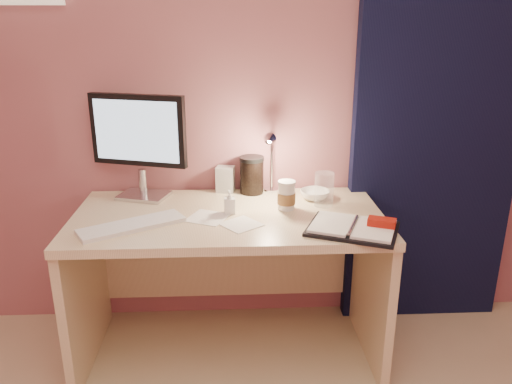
{
  "coord_description": "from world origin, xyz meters",
  "views": [
    {
      "loc": [
        0.02,
        -0.73,
        1.56
      ],
      "look_at": [
        0.12,
        1.33,
        0.85
      ],
      "focal_mm": 35.0,
      "sensor_mm": 36.0,
      "label": 1
    }
  ],
  "objects_px": {
    "planner": "(355,227)",
    "desk_lamp": "(276,156)",
    "product_box": "(225,179)",
    "monitor": "(139,137)",
    "bowl": "(315,195)",
    "clear_cup": "(324,189)",
    "desk": "(229,252)",
    "lotion_bottle": "(230,202)",
    "keyboard": "(132,225)",
    "dark_jar": "(252,177)",
    "coffee_cup": "(286,196)"
  },
  "relations": [
    {
      "from": "clear_cup",
      "to": "dark_jar",
      "type": "distance_m",
      "value": 0.39
    },
    {
      "from": "clear_cup",
      "to": "desk_lamp",
      "type": "relative_size",
      "value": 0.48
    },
    {
      "from": "planner",
      "to": "monitor",
      "type": "bearing_deg",
      "value": 177.08
    },
    {
      "from": "keyboard",
      "to": "product_box",
      "type": "distance_m",
      "value": 0.6
    },
    {
      "from": "lotion_bottle",
      "to": "bowl",
      "type": "bearing_deg",
      "value": 21.87
    },
    {
      "from": "bowl",
      "to": "clear_cup",
      "type": "bearing_deg",
      "value": -73.64
    },
    {
      "from": "planner",
      "to": "coffee_cup",
      "type": "xyz_separation_m",
      "value": [
        -0.26,
        0.27,
        0.05
      ]
    },
    {
      "from": "desk",
      "to": "bowl",
      "type": "height_order",
      "value": "bowl"
    },
    {
      "from": "desk",
      "to": "keyboard",
      "type": "xyz_separation_m",
      "value": [
        -0.41,
        -0.21,
        0.23
      ]
    },
    {
      "from": "bowl",
      "to": "product_box",
      "type": "distance_m",
      "value": 0.46
    },
    {
      "from": "keyboard",
      "to": "coffee_cup",
      "type": "relative_size",
      "value": 3.29
    },
    {
      "from": "planner",
      "to": "desk_lamp",
      "type": "bearing_deg",
      "value": 146.63
    },
    {
      "from": "keyboard",
      "to": "dark_jar",
      "type": "xyz_separation_m",
      "value": [
        0.52,
        0.43,
        0.08
      ]
    },
    {
      "from": "desk_lamp",
      "to": "planner",
      "type": "bearing_deg",
      "value": -47.02
    },
    {
      "from": "monitor",
      "to": "bowl",
      "type": "distance_m",
      "value": 0.89
    },
    {
      "from": "desk",
      "to": "monitor",
      "type": "xyz_separation_m",
      "value": [
        -0.42,
        0.17,
        0.53
      ]
    },
    {
      "from": "desk",
      "to": "dark_jar",
      "type": "bearing_deg",
      "value": 61.31
    },
    {
      "from": "product_box",
      "to": "monitor",
      "type": "bearing_deg",
      "value": -158.83
    },
    {
      "from": "keyboard",
      "to": "clear_cup",
      "type": "height_order",
      "value": "clear_cup"
    },
    {
      "from": "product_box",
      "to": "planner",
      "type": "bearing_deg",
      "value": -32.79
    },
    {
      "from": "clear_cup",
      "to": "lotion_bottle",
      "type": "bearing_deg",
      "value": -169.95
    },
    {
      "from": "monitor",
      "to": "lotion_bottle",
      "type": "relative_size",
      "value": 4.74
    },
    {
      "from": "product_box",
      "to": "desk_lamp",
      "type": "height_order",
      "value": "desk_lamp"
    },
    {
      "from": "desk",
      "to": "monitor",
      "type": "bearing_deg",
      "value": 157.52
    },
    {
      "from": "planner",
      "to": "lotion_bottle",
      "type": "distance_m",
      "value": 0.57
    },
    {
      "from": "coffee_cup",
      "to": "desk_lamp",
      "type": "bearing_deg",
      "value": 101.35
    },
    {
      "from": "monitor",
      "to": "keyboard",
      "type": "xyz_separation_m",
      "value": [
        0.01,
        -0.38,
        -0.29
      ]
    },
    {
      "from": "planner",
      "to": "product_box",
      "type": "relative_size",
      "value": 3.32
    },
    {
      "from": "coffee_cup",
      "to": "lotion_bottle",
      "type": "distance_m",
      "value": 0.27
    },
    {
      "from": "lotion_bottle",
      "to": "monitor",
      "type": "bearing_deg",
      "value": 151.04
    },
    {
      "from": "bowl",
      "to": "product_box",
      "type": "height_order",
      "value": "product_box"
    },
    {
      "from": "clear_cup",
      "to": "monitor",
      "type": "bearing_deg",
      "value": 169.78
    },
    {
      "from": "keyboard",
      "to": "bowl",
      "type": "xyz_separation_m",
      "value": [
        0.83,
        0.32,
        0.01
      ]
    },
    {
      "from": "product_box",
      "to": "desk_lamp",
      "type": "distance_m",
      "value": 0.3
    },
    {
      "from": "planner",
      "to": "lotion_bottle",
      "type": "relative_size",
      "value": 4.08
    },
    {
      "from": "dark_jar",
      "to": "monitor",
      "type": "bearing_deg",
      "value": -175.33
    },
    {
      "from": "coffee_cup",
      "to": "lotion_bottle",
      "type": "bearing_deg",
      "value": -171.26
    },
    {
      "from": "coffee_cup",
      "to": "clear_cup",
      "type": "xyz_separation_m",
      "value": [
        0.18,
        0.04,
        0.02
      ]
    },
    {
      "from": "product_box",
      "to": "desk_lamp",
      "type": "xyz_separation_m",
      "value": [
        0.25,
        -0.09,
        0.14
      ]
    },
    {
      "from": "clear_cup",
      "to": "bowl",
      "type": "distance_m",
      "value": 0.11
    },
    {
      "from": "planner",
      "to": "desk_lamp",
      "type": "height_order",
      "value": "desk_lamp"
    },
    {
      "from": "desk",
      "to": "product_box",
      "type": "height_order",
      "value": "product_box"
    },
    {
      "from": "desk_lamp",
      "to": "desk",
      "type": "bearing_deg",
      "value": -136.92
    },
    {
      "from": "monitor",
      "to": "keyboard",
      "type": "relative_size",
      "value": 1.14
    },
    {
      "from": "bowl",
      "to": "desk",
      "type": "bearing_deg",
      "value": -166.02
    },
    {
      "from": "coffee_cup",
      "to": "clear_cup",
      "type": "height_order",
      "value": "clear_cup"
    },
    {
      "from": "keyboard",
      "to": "clear_cup",
      "type": "bearing_deg",
      "value": -15.47
    },
    {
      "from": "lotion_bottle",
      "to": "keyboard",
      "type": "bearing_deg",
      "value": -160.18
    },
    {
      "from": "coffee_cup",
      "to": "desk_lamp",
      "type": "height_order",
      "value": "desk_lamp"
    },
    {
      "from": "keyboard",
      "to": "coffee_cup",
      "type": "height_order",
      "value": "coffee_cup"
    }
  ]
}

